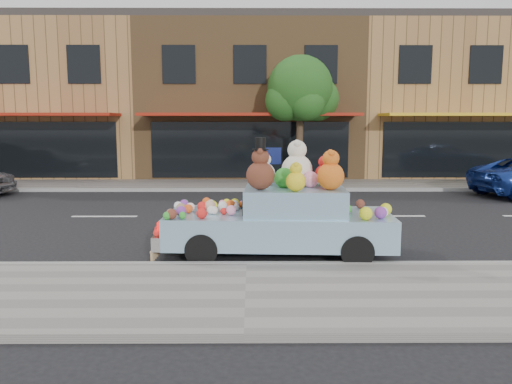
{
  "coord_description": "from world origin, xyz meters",
  "views": [
    {
      "loc": [
        0.11,
        -13.6,
        2.6
      ],
      "look_at": [
        0.17,
        -4.01,
        1.25
      ],
      "focal_mm": 35.0,
      "sensor_mm": 36.0,
      "label": 1
    }
  ],
  "objects": [
    {
      "name": "ground",
      "position": [
        0.0,
        0.0,
        0.0
      ],
      "size": [
        120.0,
        120.0,
        0.0
      ],
      "primitive_type": "plane",
      "color": "black",
      "rests_on": "ground"
    },
    {
      "name": "street_tree",
      "position": [
        2.03,
        6.55,
        3.69
      ],
      "size": [
        3.0,
        2.7,
        5.22
      ],
      "color": "#38281C",
      "rests_on": "ground"
    },
    {
      "name": "storefront_left",
      "position": [
        -10.0,
        11.97,
        3.64
      ],
      "size": [
        10.0,
        9.8,
        7.3
      ],
      "color": "#9B7141",
      "rests_on": "ground"
    },
    {
      "name": "near_kerb",
      "position": [
        0.0,
        -5.0,
        0.07
      ],
      "size": [
        60.0,
        0.12,
        0.13
      ],
      "primitive_type": "cube",
      "color": "gray",
      "rests_on": "ground"
    },
    {
      "name": "far_kerb",
      "position": [
        0.0,
        5.0,
        0.07
      ],
      "size": [
        60.0,
        0.12,
        0.13
      ],
      "primitive_type": "cube",
      "color": "gray",
      "rests_on": "ground"
    },
    {
      "name": "art_car",
      "position": [
        0.66,
        -4.08,
        0.81
      ],
      "size": [
        4.57,
        1.98,
        2.32
      ],
      "rotation": [
        0.0,
        0.0,
        -0.05
      ],
      "color": "black",
      "rests_on": "ground"
    },
    {
      "name": "near_sidewalk",
      "position": [
        0.0,
        -6.5,
        0.06
      ],
      "size": [
        60.0,
        3.0,
        0.12
      ],
      "primitive_type": "cube",
      "color": "gray",
      "rests_on": "ground"
    },
    {
      "name": "storefront_mid",
      "position": [
        0.0,
        11.97,
        3.64
      ],
      "size": [
        10.0,
        9.8,
        7.3
      ],
      "color": "olive",
      "rests_on": "ground"
    },
    {
      "name": "storefront_right",
      "position": [
        10.0,
        11.97,
        3.64
      ],
      "size": [
        10.0,
        9.8,
        7.3
      ],
      "color": "#9B7141",
      "rests_on": "ground"
    },
    {
      "name": "far_sidewalk",
      "position": [
        0.0,
        6.5,
        0.06
      ],
      "size": [
        60.0,
        3.0,
        0.12
      ],
      "primitive_type": "cube",
      "color": "gray",
      "rests_on": "ground"
    }
  ]
}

